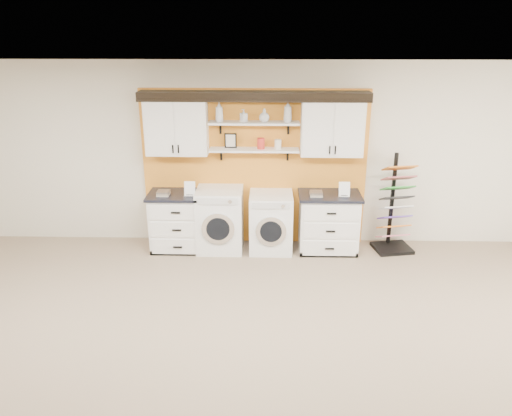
{
  "coord_description": "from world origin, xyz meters",
  "views": [
    {
      "loc": [
        0.22,
        -3.39,
        3.3
      ],
      "look_at": [
        0.07,
        2.3,
        1.17
      ],
      "focal_mm": 35.0,
      "sensor_mm": 36.0,
      "label": 1
    }
  ],
  "objects_px": {
    "base_cabinet_right": "(328,222)",
    "washer": "(220,219)",
    "dryer": "(271,222)",
    "base_cabinet_left": "(180,221)",
    "sample_rack": "(394,220)"
  },
  "relations": [
    {
      "from": "base_cabinet_right",
      "to": "washer",
      "type": "relative_size",
      "value": 0.96
    },
    {
      "from": "dryer",
      "to": "base_cabinet_left",
      "type": "bearing_deg",
      "value": 179.86
    },
    {
      "from": "washer",
      "to": "dryer",
      "type": "distance_m",
      "value": 0.77
    },
    {
      "from": "base_cabinet_right",
      "to": "dryer",
      "type": "distance_m",
      "value": 0.87
    },
    {
      "from": "base_cabinet_right",
      "to": "sample_rack",
      "type": "xyz_separation_m",
      "value": [
        1.0,
        0.03,
        0.04
      ]
    },
    {
      "from": "base_cabinet_right",
      "to": "sample_rack",
      "type": "height_order",
      "value": "sample_rack"
    },
    {
      "from": "dryer",
      "to": "sample_rack",
      "type": "bearing_deg",
      "value": 1.08
    },
    {
      "from": "washer",
      "to": "sample_rack",
      "type": "height_order",
      "value": "sample_rack"
    },
    {
      "from": "washer",
      "to": "base_cabinet_left",
      "type": "bearing_deg",
      "value": 179.68
    },
    {
      "from": "base_cabinet_left",
      "to": "base_cabinet_right",
      "type": "xyz_separation_m",
      "value": [
        2.26,
        -0.0,
        0.01
      ]
    },
    {
      "from": "base_cabinet_left",
      "to": "sample_rack",
      "type": "relative_size",
      "value": 0.61
    },
    {
      "from": "base_cabinet_left",
      "to": "base_cabinet_right",
      "type": "height_order",
      "value": "base_cabinet_right"
    },
    {
      "from": "base_cabinet_left",
      "to": "washer",
      "type": "xyz_separation_m",
      "value": [
        0.62,
        -0.0,
        0.03
      ]
    },
    {
      "from": "washer",
      "to": "sample_rack",
      "type": "bearing_deg",
      "value": 0.77
    },
    {
      "from": "washer",
      "to": "dryer",
      "type": "relative_size",
      "value": 1.07
    }
  ]
}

